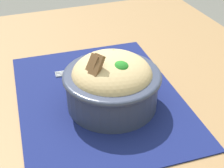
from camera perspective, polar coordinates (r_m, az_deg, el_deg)
name	(u,v)px	position (r m, az deg, el deg)	size (l,w,h in m)	color
table	(103,131)	(0.72, -1.54, -8.39)	(1.13, 0.95, 0.74)	olive
placemat	(99,97)	(0.69, -2.35, -2.37)	(0.44, 0.34, 0.00)	#11194C
bowl	(112,82)	(0.64, 0.01, 0.36)	(0.23, 0.23, 0.13)	#2D3347
fork	(80,71)	(0.78, -5.65, 2.28)	(0.03, 0.13, 0.00)	#B7B7B7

